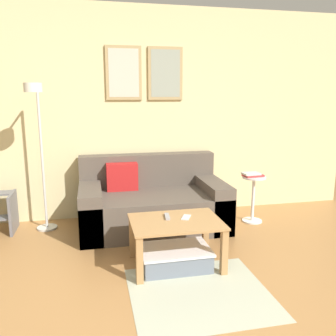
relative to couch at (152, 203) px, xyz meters
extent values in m
cube|color=beige|center=(-0.03, 0.49, 1.00)|extent=(5.60, 0.06, 2.55)
cube|color=tan|center=(-0.25, 0.45, 1.49)|extent=(0.43, 0.02, 0.63)
cube|color=beige|center=(-0.25, 0.44, 1.49)|extent=(0.36, 0.01, 0.56)
cube|color=tan|center=(0.26, 0.45, 1.49)|extent=(0.43, 0.02, 0.63)
cube|color=#939E8E|center=(0.26, 0.44, 1.49)|extent=(0.36, 0.01, 0.56)
cube|color=#B2B79E|center=(0.12, -1.51, -0.27)|extent=(1.07, 0.98, 0.01)
cube|color=brown|center=(0.01, -0.05, -0.07)|extent=(1.64, 0.94, 0.41)
cube|color=brown|center=(0.01, 0.32, 0.33)|extent=(1.64, 0.20, 0.39)
cube|color=brown|center=(-0.69, -0.05, -0.01)|extent=(0.24, 0.94, 0.53)
cube|color=brown|center=(0.70, -0.05, -0.01)|extent=(0.24, 0.94, 0.53)
cube|color=red|center=(-0.32, 0.15, 0.30)|extent=(0.36, 0.14, 0.32)
cube|color=#AD7F4C|center=(0.05, -1.01, 0.14)|extent=(0.80, 0.58, 0.02)
cube|color=#AD7F4C|center=(-0.32, -1.26, -0.07)|extent=(0.06, 0.06, 0.40)
cube|color=#AD7F4C|center=(0.41, -1.26, -0.07)|extent=(0.06, 0.06, 0.40)
cube|color=#AD7F4C|center=(-0.32, -0.76, -0.07)|extent=(0.06, 0.06, 0.40)
cube|color=#AD7F4C|center=(0.41, -0.76, -0.07)|extent=(0.06, 0.06, 0.40)
cube|color=slate|center=(0.03, -1.05, -0.20)|extent=(0.59, 0.40, 0.16)
cube|color=silver|center=(0.03, -1.05, -0.11)|extent=(0.62, 0.42, 0.02)
cylinder|color=silver|center=(-1.20, 0.17, -0.27)|extent=(0.23, 0.23, 0.02)
cylinder|color=silver|center=(-1.20, 0.17, 0.54)|extent=(0.03, 0.03, 1.59)
cylinder|color=silver|center=(-1.20, 0.03, 1.34)|extent=(0.02, 0.28, 0.02)
cylinder|color=white|center=(-1.20, -0.11, 1.31)|extent=(0.18, 0.18, 0.09)
cylinder|color=white|center=(1.22, -0.11, -0.27)|extent=(0.24, 0.24, 0.01)
cylinder|color=white|center=(1.22, -0.11, 0.00)|extent=(0.04, 0.04, 0.52)
cylinder|color=white|center=(1.22, -0.11, 0.27)|extent=(0.28, 0.28, 0.02)
cube|color=#B73333|center=(1.21, -0.09, 0.29)|extent=(0.24, 0.17, 0.02)
cube|color=silver|center=(1.19, -0.09, 0.32)|extent=(0.21, 0.15, 0.02)
cube|color=#99999E|center=(-0.01, -0.92, 0.16)|extent=(0.06, 0.15, 0.02)
cube|color=silver|center=(0.15, -0.96, 0.15)|extent=(0.12, 0.15, 0.01)
cube|color=slate|center=(-1.55, 0.17, -0.06)|extent=(0.03, 0.39, 0.44)
camera|label=1|loc=(-0.65, -3.91, 1.24)|focal=38.00mm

